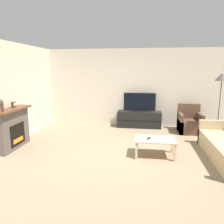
% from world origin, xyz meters
% --- Properties ---
extents(ground_plane, '(24.00, 24.00, 0.00)m').
position_xyz_m(ground_plane, '(0.00, 0.00, 0.00)').
color(ground_plane, '#89755B').
extents(wall_back, '(12.00, 0.06, 2.70)m').
position_xyz_m(wall_back, '(0.00, 2.89, 1.35)').
color(wall_back, beige).
rests_on(wall_back, ground).
extents(wall_left, '(0.06, 12.00, 2.70)m').
position_xyz_m(wall_left, '(-3.05, 0.00, 1.35)').
color(wall_left, beige).
rests_on(wall_left, ground).
extents(fireplace, '(0.41, 1.25, 1.04)m').
position_xyz_m(fireplace, '(-2.87, 0.06, 0.53)').
color(fireplace, '#564C47').
rests_on(fireplace, ground).
extents(mantel_vase_left, '(0.13, 0.13, 0.28)m').
position_xyz_m(mantel_vase_left, '(-2.86, -0.32, 1.17)').
color(mantel_vase_left, '#512D23').
rests_on(mantel_vase_left, fireplace).
extents(mantel_clock, '(0.08, 0.11, 0.15)m').
position_xyz_m(mantel_clock, '(-2.86, 0.18, 1.11)').
color(mantel_clock, brown).
rests_on(mantel_clock, fireplace).
extents(tv_stand, '(1.50, 0.45, 0.56)m').
position_xyz_m(tv_stand, '(0.28, 2.60, 0.28)').
color(tv_stand, black).
rests_on(tv_stand, ground).
extents(tv, '(1.09, 0.18, 0.65)m').
position_xyz_m(tv, '(0.28, 2.60, 0.86)').
color(tv, black).
rests_on(tv, tv_stand).
extents(armchair, '(0.70, 0.76, 0.89)m').
position_xyz_m(armchair, '(1.90, 2.23, 0.29)').
color(armchair, brown).
rests_on(armchair, ground).
extents(coffee_table, '(0.92, 0.60, 0.42)m').
position_xyz_m(coffee_table, '(0.70, 0.06, 0.36)').
color(coffee_table, '#CCB289').
rests_on(coffee_table, ground).
extents(remote, '(0.10, 0.15, 0.02)m').
position_xyz_m(remote, '(0.56, 0.04, 0.43)').
color(remote, black).
rests_on(remote, coffee_table).
extents(floor_lamp, '(0.38, 0.38, 1.90)m').
position_xyz_m(floor_lamp, '(2.53, 1.56, 1.68)').
color(floor_lamp, black).
rests_on(floor_lamp, ground).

